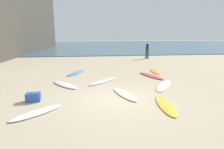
{
  "coord_description": "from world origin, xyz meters",
  "views": [
    {
      "loc": [
        -1.17,
        -7.78,
        2.81
      ],
      "look_at": [
        0.19,
        3.56,
        0.3
      ],
      "focal_mm": 30.73,
      "sensor_mm": 36.0,
      "label": 1
    }
  ],
  "objects_px": {
    "surfboard_2": "(155,71)",
    "surfboard_8": "(103,81)",
    "surfboard_1": "(166,105)",
    "surfboard_3": "(164,85)",
    "beach_cooler": "(33,97)",
    "surfboard_6": "(151,76)",
    "beachgoer_near": "(147,49)",
    "surfboard_0": "(65,85)",
    "surfboard_4": "(125,94)",
    "surfboard_7": "(37,112)",
    "surfboard_5": "(76,73)"
  },
  "relations": [
    {
      "from": "surfboard_2",
      "to": "surfboard_8",
      "type": "xyz_separation_m",
      "value": [
        -3.99,
        -2.41,
        0.01
      ]
    },
    {
      "from": "surfboard_1",
      "to": "surfboard_3",
      "type": "bearing_deg",
      "value": -104.01
    },
    {
      "from": "surfboard_8",
      "to": "beach_cooler",
      "type": "distance_m",
      "value": 4.29
    },
    {
      "from": "surfboard_1",
      "to": "surfboard_6",
      "type": "distance_m",
      "value": 5.17
    },
    {
      "from": "surfboard_2",
      "to": "beach_cooler",
      "type": "height_order",
      "value": "beach_cooler"
    },
    {
      "from": "surfboard_2",
      "to": "surfboard_3",
      "type": "height_order",
      "value": "surfboard_3"
    },
    {
      "from": "surfboard_2",
      "to": "surfboard_8",
      "type": "bearing_deg",
      "value": 37.77
    },
    {
      "from": "surfboard_3",
      "to": "beachgoer_near",
      "type": "distance_m",
      "value": 11.06
    },
    {
      "from": "surfboard_6",
      "to": "surfboard_2",
      "type": "bearing_deg",
      "value": 42.49
    },
    {
      "from": "beachgoer_near",
      "to": "surfboard_0",
      "type": "bearing_deg",
      "value": -100.53
    },
    {
      "from": "surfboard_4",
      "to": "beach_cooler",
      "type": "distance_m",
      "value": 3.95
    },
    {
      "from": "beach_cooler",
      "to": "beachgoer_near",
      "type": "bearing_deg",
      "value": 55.02
    },
    {
      "from": "surfboard_7",
      "to": "beachgoer_near",
      "type": "height_order",
      "value": "beachgoer_near"
    },
    {
      "from": "surfboard_0",
      "to": "surfboard_4",
      "type": "xyz_separation_m",
      "value": [
        2.93,
        -1.98,
        -0.0
      ]
    },
    {
      "from": "surfboard_5",
      "to": "surfboard_7",
      "type": "distance_m",
      "value": 6.8
    },
    {
      "from": "surfboard_1",
      "to": "surfboard_7",
      "type": "xyz_separation_m",
      "value": [
        -4.81,
        -0.16,
        0.01
      ]
    },
    {
      "from": "surfboard_6",
      "to": "surfboard_8",
      "type": "xyz_separation_m",
      "value": [
        -3.22,
        -0.97,
        -0.0
      ]
    },
    {
      "from": "surfboard_6",
      "to": "beachgoer_near",
      "type": "height_order",
      "value": "beachgoer_near"
    },
    {
      "from": "surfboard_3",
      "to": "beach_cooler",
      "type": "distance_m",
      "value": 6.51
    },
    {
      "from": "surfboard_5",
      "to": "surfboard_7",
      "type": "xyz_separation_m",
      "value": [
        -0.95,
        -6.74,
        -0.0
      ]
    },
    {
      "from": "beach_cooler",
      "to": "surfboard_2",
      "type": "bearing_deg",
      "value": 36.81
    },
    {
      "from": "surfboard_1",
      "to": "beachgoer_near",
      "type": "relative_size",
      "value": 1.26
    },
    {
      "from": "surfboard_8",
      "to": "beach_cooler",
      "type": "xyz_separation_m",
      "value": [
        -3.14,
        -2.92,
        0.14
      ]
    },
    {
      "from": "surfboard_0",
      "to": "beach_cooler",
      "type": "bearing_deg",
      "value": 29.26
    },
    {
      "from": "surfboard_5",
      "to": "surfboard_7",
      "type": "relative_size",
      "value": 1.07
    },
    {
      "from": "surfboard_6",
      "to": "beachgoer_near",
      "type": "relative_size",
      "value": 1.34
    },
    {
      "from": "surfboard_2",
      "to": "surfboard_7",
      "type": "xyz_separation_m",
      "value": [
        -6.66,
        -6.66,
        0.01
      ]
    },
    {
      "from": "surfboard_6",
      "to": "beach_cooler",
      "type": "relative_size",
      "value": 4.23
    },
    {
      "from": "surfboard_4",
      "to": "surfboard_6",
      "type": "xyz_separation_m",
      "value": [
        2.42,
        3.54,
        0.0
      ]
    },
    {
      "from": "surfboard_5",
      "to": "surfboard_8",
      "type": "xyz_separation_m",
      "value": [
        1.72,
        -2.49,
        -0.01
      ]
    },
    {
      "from": "surfboard_1",
      "to": "surfboard_7",
      "type": "distance_m",
      "value": 4.81
    },
    {
      "from": "surfboard_0",
      "to": "surfboard_2",
      "type": "bearing_deg",
      "value": 168.74
    },
    {
      "from": "surfboard_8",
      "to": "surfboard_7",
      "type": "bearing_deg",
      "value": -79.84
    },
    {
      "from": "beachgoer_near",
      "to": "beach_cooler",
      "type": "relative_size",
      "value": 3.15
    },
    {
      "from": "surfboard_2",
      "to": "surfboard_7",
      "type": "bearing_deg",
      "value": 51.64
    },
    {
      "from": "surfboard_2",
      "to": "surfboard_6",
      "type": "height_order",
      "value": "surfboard_6"
    },
    {
      "from": "surfboard_0",
      "to": "surfboard_1",
      "type": "relative_size",
      "value": 0.95
    },
    {
      "from": "surfboard_7",
      "to": "beachgoer_near",
      "type": "xyz_separation_m",
      "value": [
        8.17,
        13.68,
        0.97
      ]
    },
    {
      "from": "surfboard_6",
      "to": "beachgoer_near",
      "type": "distance_m",
      "value": 8.82
    },
    {
      "from": "surfboard_6",
      "to": "surfboard_8",
      "type": "distance_m",
      "value": 3.36
    },
    {
      "from": "surfboard_7",
      "to": "surfboard_4",
      "type": "bearing_deg",
      "value": -107.13
    },
    {
      "from": "surfboard_2",
      "to": "surfboard_7",
      "type": "height_order",
      "value": "surfboard_7"
    },
    {
      "from": "surfboard_8",
      "to": "surfboard_6",
      "type": "bearing_deg",
      "value": 58.96
    },
    {
      "from": "surfboard_0",
      "to": "surfboard_4",
      "type": "height_order",
      "value": "surfboard_0"
    },
    {
      "from": "surfboard_5",
      "to": "surfboard_8",
      "type": "bearing_deg",
      "value": -28.94
    },
    {
      "from": "surfboard_7",
      "to": "surfboard_8",
      "type": "relative_size",
      "value": 0.79
    },
    {
      "from": "surfboard_2",
      "to": "surfboard_8",
      "type": "height_order",
      "value": "surfboard_8"
    },
    {
      "from": "surfboard_4",
      "to": "surfboard_8",
      "type": "relative_size",
      "value": 0.86
    },
    {
      "from": "surfboard_0",
      "to": "surfboard_8",
      "type": "distance_m",
      "value": 2.22
    },
    {
      "from": "surfboard_1",
      "to": "surfboard_2",
      "type": "xyz_separation_m",
      "value": [
        1.84,
        6.5,
        -0.0
      ]
    }
  ]
}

